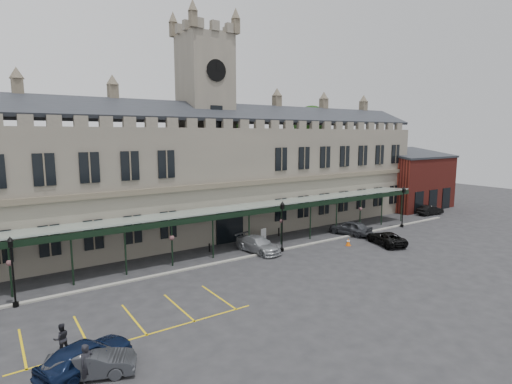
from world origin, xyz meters
TOP-DOWN VIEW (x-y plane):
  - ground at (0.00, 0.00)m, footprint 140.00×140.00m
  - station_building at (0.00, 15.91)m, footprint 60.00×10.36m
  - clock_tower at (0.00, 16.00)m, footprint 5.60×5.60m
  - canopy at (0.00, 7.46)m, footprint 50.00×4.10m
  - brick_annex at (34.00, 12.97)m, footprint 12.40×8.36m
  - kerb at (0.00, 5.50)m, footprint 60.00×0.40m
  - parking_markings at (-14.00, -1.50)m, footprint 16.00×6.00m
  - tree_behind_mid at (8.00, 25.00)m, footprint 6.00×6.00m
  - tree_behind_right at (24.00, 25.00)m, footprint 6.00×6.00m
  - lamp_post_left at (-19.91, 5.21)m, footprint 0.46×0.46m
  - lamp_post_mid at (2.56, 5.24)m, footprint 0.47×0.47m
  - lamp_post_right at (21.18, 5.00)m, footprint 0.48×0.48m
  - traffic_cone at (9.43, 2.96)m, footprint 0.48×0.48m
  - sign_board at (3.40, 9.55)m, footprint 0.76×0.20m
  - bollard_left at (-3.39, 9.12)m, footprint 0.15×0.15m
  - bollard_right at (5.92, 10.10)m, footprint 0.17×0.17m
  - car_left_a at (-17.60, -5.15)m, footprint 4.96×3.49m
  - car_left_b at (-17.50, -5.74)m, footprint 4.36×2.84m
  - car_taxi at (0.49, 6.36)m, footprint 2.75×5.47m
  - car_van at (13.00, 1.06)m, footprint 3.61×5.29m
  - car_right_a at (13.00, 5.96)m, footprint 3.10×5.21m
  - car_right_b at (31.00, 7.46)m, footprint 4.30×1.87m
  - person_a at (-17.74, -6.26)m, footprint 0.83×0.72m
  - person_b at (-18.30, -2.77)m, footprint 0.83×0.67m

SIDE VIEW (x-z plane):
  - ground at x=0.00m, z-range 0.00..0.00m
  - parking_markings at x=-14.00m, z-range -0.01..0.01m
  - kerb at x=0.00m, z-range 0.00..0.12m
  - traffic_cone at x=9.43m, z-range -0.01..0.76m
  - bollard_left at x=-3.39m, z-range 0.00..0.83m
  - bollard_right at x=5.92m, z-range 0.00..0.94m
  - sign_board at x=3.40m, z-range -0.02..1.30m
  - car_van at x=13.00m, z-range 0.00..1.35m
  - car_left_b at x=-17.50m, z-range 0.00..1.36m
  - car_right_b at x=31.00m, z-range 0.00..1.38m
  - car_taxi at x=0.49m, z-range 0.00..1.52m
  - car_left_a at x=-17.60m, z-range 0.00..1.57m
  - person_b at x=-18.30m, z-range 0.00..1.63m
  - car_right_a at x=13.00m, z-range 0.00..1.66m
  - person_a at x=-17.74m, z-range 0.00..1.91m
  - canopy at x=0.00m, z-range 0.25..4.55m
  - lamp_post_left at x=-19.91m, z-range 0.45..5.26m
  - lamp_post_mid at x=2.56m, z-range 0.46..5.44m
  - lamp_post_right at x=21.18m, z-range 0.47..5.54m
  - brick_annex at x=34.00m, z-range -0.46..8.77m
  - station_building at x=0.00m, z-range -2.18..15.12m
  - tree_behind_mid at x=8.00m, z-range 4.81..20.81m
  - tree_behind_right at x=24.00m, z-range 4.81..20.81m
  - clock_tower at x=0.00m, z-range 0.71..25.51m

